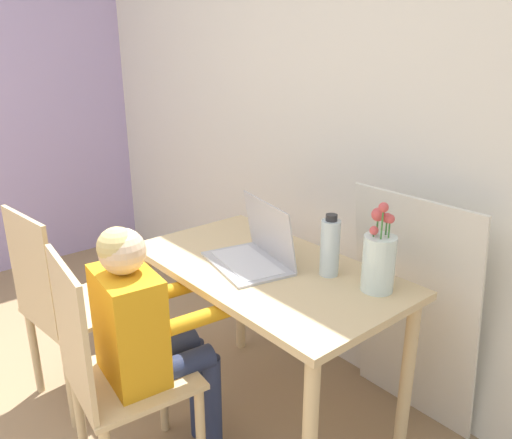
{
  "coord_description": "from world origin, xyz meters",
  "views": [
    {
      "loc": [
        1.56,
        0.39,
        1.57
      ],
      "look_at": [
        0.14,
        1.59,
        0.92
      ],
      "focal_mm": 35.0,
      "sensor_mm": 36.0,
      "label": 1
    }
  ],
  "objects": [
    {
      "name": "water_bottle",
      "position": [
        0.41,
        1.73,
        0.85
      ],
      "size": [
        0.07,
        0.07,
        0.24
      ],
      "color": "silver",
      "rests_on": "dining_table"
    },
    {
      "name": "laptop",
      "position": [
        0.15,
        1.58,
        0.8
      ],
      "size": [
        0.41,
        0.32,
        0.25
      ],
      "rotation": [
        0.0,
        0.0,
        -0.22
      ],
      "color": "#B2B2B7",
      "rests_on": "dining_table"
    },
    {
      "name": "dining_table",
      "position": [
        0.2,
        1.59,
        0.63
      ],
      "size": [
        1.12,
        0.63,
        0.74
      ],
      "color": "#D6B784",
      "rests_on": "ground_plane"
    },
    {
      "name": "flower_vase",
      "position": [
        0.61,
        1.76,
        0.86
      ],
      "size": [
        0.12,
        0.12,
        0.34
      ],
      "color": "silver",
      "rests_on": "dining_table"
    },
    {
      "name": "chair_spare",
      "position": [
        -0.48,
        1.01,
        0.48
      ],
      "size": [
        0.44,
        0.44,
        0.94
      ],
      "rotation": [
        0.0,
        0.0,
        3.25
      ],
      "color": "#D6B784",
      "rests_on": "ground_plane"
    },
    {
      "name": "wall_back",
      "position": [
        0.0,
        2.23,
        1.25
      ],
      "size": [
        6.4,
        0.05,
        2.5
      ],
      "color": "white",
      "rests_on": "ground_plane"
    },
    {
      "name": "chair_occupied",
      "position": [
        0.12,
        0.96,
        0.48
      ],
      "size": [
        0.44,
        0.44,
        0.94
      ],
      "rotation": [
        0.0,
        0.0,
        3.03
      ],
      "color": "#D6B784",
      "rests_on": "ground_plane"
    },
    {
      "name": "cardboard_panel",
      "position": [
        0.57,
        2.09,
        0.51
      ],
      "size": [
        0.57,
        0.16,
        1.03
      ],
      "color": "silver",
      "rests_on": "ground_plane"
    },
    {
      "name": "person_seated",
      "position": [
        0.13,
        1.09,
        0.63
      ],
      "size": [
        0.34,
        0.45,
        1.02
      ],
      "rotation": [
        0.0,
        0.0,
        3.03
      ],
      "color": "orange",
      "rests_on": "ground_plane"
    }
  ]
}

